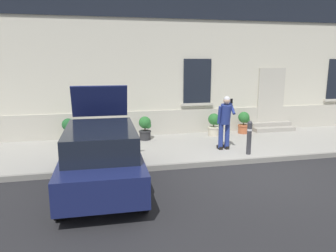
{
  "coord_description": "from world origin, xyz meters",
  "views": [
    {
      "loc": [
        -4.12,
        -7.37,
        2.99
      ],
      "look_at": [
        -2.09,
        1.6,
        1.1
      ],
      "focal_mm": 34.2,
      "sensor_mm": 36.0,
      "label": 1
    }
  ],
  "objects_px": {
    "planter_cream": "(214,124)",
    "planter_olive": "(69,130)",
    "bollard_near_person": "(249,136)",
    "person_on_phone": "(225,119)",
    "planter_charcoal": "(145,127)",
    "hatchback_car_navy": "(101,156)",
    "planter_terracotta": "(244,122)"
  },
  "relations": [
    {
      "from": "bollard_near_person",
      "to": "planter_cream",
      "type": "height_order",
      "value": "bollard_near_person"
    },
    {
      "from": "planter_cream",
      "to": "planter_terracotta",
      "type": "xyz_separation_m",
      "value": [
        1.3,
        0.12,
        0.0
      ]
    },
    {
      "from": "person_on_phone",
      "to": "planter_olive",
      "type": "height_order",
      "value": "person_on_phone"
    },
    {
      "from": "hatchback_car_navy",
      "to": "planter_olive",
      "type": "xyz_separation_m",
      "value": [
        -1.05,
        4.08,
        -0.19
      ]
    },
    {
      "from": "hatchback_car_navy",
      "to": "planter_cream",
      "type": "distance_m",
      "value": 5.85
    },
    {
      "from": "hatchback_car_navy",
      "to": "planter_charcoal",
      "type": "xyz_separation_m",
      "value": [
        1.63,
        3.88,
        -0.19
      ]
    },
    {
      "from": "planter_olive",
      "to": "planter_terracotta",
      "type": "xyz_separation_m",
      "value": [
        6.65,
        -0.0,
        0.0
      ]
    },
    {
      "from": "planter_charcoal",
      "to": "planter_terracotta",
      "type": "distance_m",
      "value": 3.98
    },
    {
      "from": "person_on_phone",
      "to": "planter_charcoal",
      "type": "relative_size",
      "value": 2.03
    },
    {
      "from": "bollard_near_person",
      "to": "planter_olive",
      "type": "relative_size",
      "value": 1.22
    },
    {
      "from": "hatchback_car_navy",
      "to": "planter_terracotta",
      "type": "relative_size",
      "value": 4.77
    },
    {
      "from": "person_on_phone",
      "to": "planter_cream",
      "type": "bearing_deg",
      "value": 82.96
    },
    {
      "from": "bollard_near_person",
      "to": "planter_olive",
      "type": "xyz_separation_m",
      "value": [
        -5.5,
        2.72,
        -0.11
      ]
    },
    {
      "from": "planter_charcoal",
      "to": "planter_cream",
      "type": "relative_size",
      "value": 1.0
    },
    {
      "from": "hatchback_car_navy",
      "to": "person_on_phone",
      "type": "xyz_separation_m",
      "value": [
        3.93,
        2.02,
        0.35
      ]
    },
    {
      "from": "bollard_near_person",
      "to": "person_on_phone",
      "type": "relative_size",
      "value": 0.6
    },
    {
      "from": "hatchback_car_navy",
      "to": "planter_terracotta",
      "type": "bearing_deg",
      "value": 36.1
    },
    {
      "from": "hatchback_car_navy",
      "to": "person_on_phone",
      "type": "distance_m",
      "value": 4.43
    },
    {
      "from": "planter_olive",
      "to": "planter_charcoal",
      "type": "height_order",
      "value": "same"
    },
    {
      "from": "planter_olive",
      "to": "planter_terracotta",
      "type": "height_order",
      "value": "same"
    },
    {
      "from": "planter_charcoal",
      "to": "person_on_phone",
      "type": "bearing_deg",
      "value": -38.96
    },
    {
      "from": "person_on_phone",
      "to": "planter_charcoal",
      "type": "xyz_separation_m",
      "value": [
        -2.3,
        1.86,
        -0.54
      ]
    },
    {
      "from": "bollard_near_person",
      "to": "planter_charcoal",
      "type": "xyz_separation_m",
      "value": [
        -2.83,
        2.52,
        -0.11
      ]
    },
    {
      "from": "hatchback_car_navy",
      "to": "planter_cream",
      "type": "relative_size",
      "value": 4.77
    },
    {
      "from": "planter_charcoal",
      "to": "planter_cream",
      "type": "bearing_deg",
      "value": 1.73
    },
    {
      "from": "planter_cream",
      "to": "planter_olive",
      "type": "bearing_deg",
      "value": 178.66
    },
    {
      "from": "hatchback_car_navy",
      "to": "bollard_near_person",
      "type": "relative_size",
      "value": 3.92
    },
    {
      "from": "planter_cream",
      "to": "bollard_near_person",
      "type": "bearing_deg",
      "value": -86.64
    },
    {
      "from": "planter_charcoal",
      "to": "bollard_near_person",
      "type": "bearing_deg",
      "value": -41.72
    },
    {
      "from": "hatchback_car_navy",
      "to": "planter_cream",
      "type": "xyz_separation_m",
      "value": [
        4.3,
        3.96,
        -0.19
      ]
    },
    {
      "from": "person_on_phone",
      "to": "planter_cream",
      "type": "height_order",
      "value": "person_on_phone"
    },
    {
      "from": "hatchback_car_navy",
      "to": "planter_terracotta",
      "type": "xyz_separation_m",
      "value": [
        5.6,
        4.08,
        -0.19
      ]
    }
  ]
}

